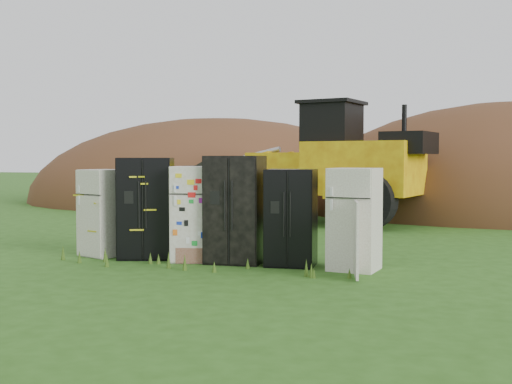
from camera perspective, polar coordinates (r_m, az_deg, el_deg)
ground at (r=11.56m, az=-3.26°, el=-6.21°), size 120.00×120.00×0.00m
fridge_leftmost at (r=12.51m, az=-13.37°, el=-1.80°), size 0.91×0.89×1.64m
fridge_black_side at (r=12.05m, az=-9.75°, el=-1.41°), size 1.18×1.06×1.86m
fridge_sticker at (r=11.61m, az=-5.55°, el=-1.93°), size 0.92×0.88×1.71m
fridge_dark_mid at (r=11.36m, az=-1.86°, el=-1.55°), size 1.04×0.88×1.89m
fridge_black_right at (r=11.05m, az=3.13°, el=-2.28°), size 0.90×0.78×1.66m
fridge_open_door at (r=10.73m, az=8.74°, el=-2.40°), size 0.84×0.79×1.69m
wheel_loader at (r=18.69m, az=4.28°, el=2.64°), size 7.58×4.17×3.47m
dirt_mound_left at (r=27.13m, az=-3.73°, el=-0.91°), size 16.45×12.34×7.07m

